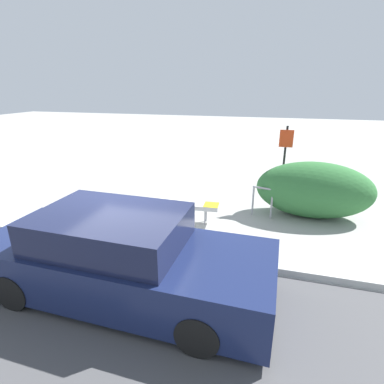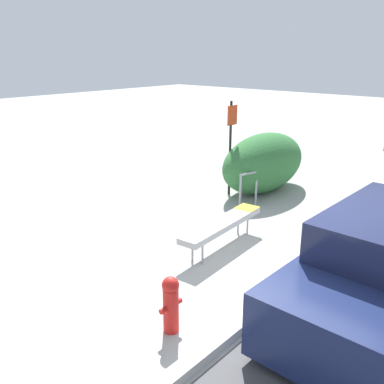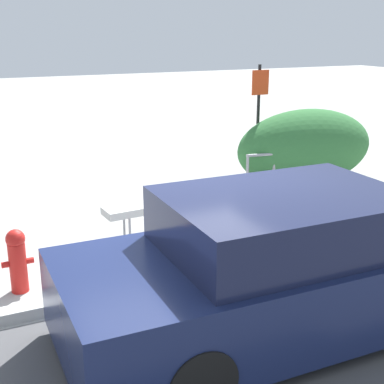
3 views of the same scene
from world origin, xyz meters
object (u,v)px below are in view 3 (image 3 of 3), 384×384
bench (173,203)px  sign_post (258,113)px  parked_car_near (294,266)px  fire_hydrant (17,259)px  bike_rack (261,171)px

bench → sign_post: size_ratio=0.93×
bench → parked_car_near: 2.97m
sign_post → fire_hydrant: bearing=-151.1°
bike_rack → parked_car_near: 4.31m
bench → parked_car_near: size_ratio=0.45×
sign_post → fire_hydrant: (-4.92, -2.72, -0.98)m
bike_rack → sign_post: size_ratio=0.36×
bench → bike_rack: (2.07, 0.83, 0.06)m
fire_hydrant → parked_car_near: 3.13m
bike_rack → fire_hydrant: bike_rack is taller
bike_rack → parked_car_near: (-2.03, -3.80, 0.15)m
bench → parked_car_near: parked_car_near is taller
bench → bike_rack: bearing=18.0°
sign_post → fire_hydrant: sign_post is taller
sign_post → bike_rack: bearing=-118.1°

